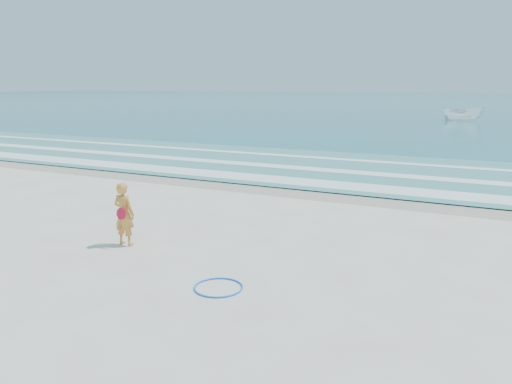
% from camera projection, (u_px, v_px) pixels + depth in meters
% --- Properties ---
extents(ground, '(400.00, 400.00, 0.00)m').
position_uv_depth(ground, '(169.00, 288.00, 9.13)').
color(ground, silver).
rests_on(ground, ground).
extents(wet_sand, '(400.00, 2.40, 0.00)m').
position_uv_depth(wet_sand, '(325.00, 193.00, 17.03)').
color(wet_sand, '#B2A893').
rests_on(wet_sand, ground).
extents(ocean, '(400.00, 190.00, 0.04)m').
position_uv_depth(ocean, '(475.00, 102.00, 101.27)').
color(ocean, '#19727F').
rests_on(ocean, ground).
extents(shallow, '(400.00, 10.00, 0.01)m').
position_uv_depth(shallow, '(362.00, 170.00, 21.41)').
color(shallow, '#59B7AD').
rests_on(shallow, ocean).
extents(foam_near, '(400.00, 1.40, 0.01)m').
position_uv_depth(foam_near, '(336.00, 185.00, 18.16)').
color(foam_near, white).
rests_on(foam_near, shallow).
extents(foam_mid, '(400.00, 0.90, 0.01)m').
position_uv_depth(foam_mid, '(357.00, 172.00, 20.70)').
color(foam_mid, white).
rests_on(foam_mid, shallow).
extents(foam_far, '(400.00, 0.60, 0.01)m').
position_uv_depth(foam_far, '(375.00, 161.00, 23.60)').
color(foam_far, white).
rests_on(foam_far, shallow).
extents(hoop, '(0.92, 0.92, 0.03)m').
position_uv_depth(hoop, '(218.00, 287.00, 9.11)').
color(hoop, blue).
rests_on(hoop, ground).
extents(boat, '(4.17, 2.08, 1.54)m').
position_uv_depth(boat, '(463.00, 113.00, 49.42)').
color(boat, white).
rests_on(boat, ocean).
extents(woman, '(0.54, 0.40, 1.48)m').
position_uv_depth(woman, '(124.00, 214.00, 11.41)').
color(woman, orange).
rests_on(woman, ground).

